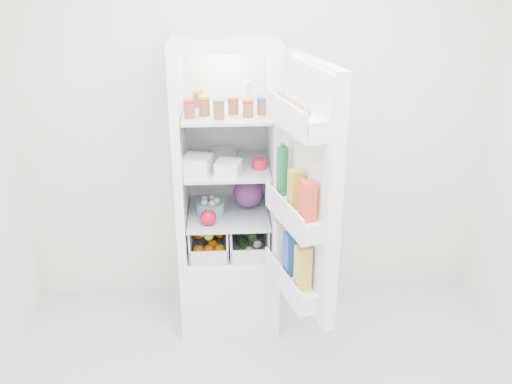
{
  "coord_description": "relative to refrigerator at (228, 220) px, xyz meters",
  "views": [
    {
      "loc": [
        -0.22,
        -1.99,
        2.25
      ],
      "look_at": [
        -0.04,
        0.95,
        0.98
      ],
      "focal_mm": 40.0,
      "sensor_mm": 36.0,
      "label": 1
    }
  ],
  "objects": [
    {
      "name": "veg_pile",
      "position": [
        0.13,
        -0.06,
        -0.1
      ],
      "size": [
        0.16,
        0.3,
        0.1
      ],
      "color": "#234A18",
      "rests_on": "refrigerator"
    },
    {
      "name": "mushroom_bowl",
      "position": [
        -0.11,
        -0.09,
        0.12
      ],
      "size": [
        0.2,
        0.2,
        0.08
      ],
      "primitive_type": "cylinder",
      "rotation": [
        0.0,
        0.0,
        -0.19
      ],
      "color": "#7C98B9",
      "rests_on": "shelf_low"
    },
    {
      "name": "tub_white",
      "position": [
        -0.17,
        -0.18,
        0.44
      ],
      "size": [
        0.18,
        0.18,
        0.1
      ],
      "primitive_type": "cube",
      "rotation": [
        0.0,
        0.0,
        -0.24
      ],
      "color": "white",
      "rests_on": "shelf_mid"
    },
    {
      "name": "shelf_low",
      "position": [
        -0.0,
        -0.06,
        0.07
      ],
      "size": [
        0.49,
        0.53,
        0.01
      ],
      "primitive_type": "cube",
      "color": "silver",
      "rests_on": "refrigerator"
    },
    {
      "name": "red_cabbage",
      "position": [
        0.12,
        0.01,
        0.18
      ],
      "size": [
        0.19,
        0.19,
        0.19
      ],
      "primitive_type": "sphere",
      "color": "#511D56",
      "rests_on": "shelf_low"
    },
    {
      "name": "condiment_jars",
      "position": [
        -0.02,
        -0.14,
        0.76
      ],
      "size": [
        0.46,
        0.32,
        0.08
      ],
      "color": "#B21919",
      "rests_on": "shelf_top"
    },
    {
      "name": "shelf_mid",
      "position": [
        -0.0,
        -0.06,
        0.38
      ],
      "size": [
        0.49,
        0.53,
        0.02
      ],
      "primitive_type": "cube",
      "color": "silver",
      "rests_on": "refrigerator"
    },
    {
      "name": "shelf_top",
      "position": [
        -0.0,
        -0.06,
        0.71
      ],
      "size": [
        0.49,
        0.53,
        0.02
      ],
      "primitive_type": "cube",
      "color": "silver",
      "rests_on": "refrigerator"
    },
    {
      "name": "crisper_right",
      "position": [
        0.12,
        -0.06,
        -0.06
      ],
      "size": [
        0.23,
        0.46,
        0.22
      ],
      "primitive_type": null,
      "color": "silver",
      "rests_on": "refrigerator"
    },
    {
      "name": "bell_pepper",
      "position": [
        -0.12,
        -0.23,
        0.13
      ],
      "size": [
        0.09,
        0.09,
        0.09
      ],
      "primitive_type": "sphere",
      "color": "red",
      "rests_on": "shelf_low"
    },
    {
      "name": "fridge_door",
      "position": [
        0.38,
        -0.63,
        0.43
      ],
      "size": [
        0.31,
        0.59,
        1.3
      ],
      "rotation": [
        0.0,
        0.0,
        1.84
      ],
      "color": "white",
      "rests_on": "refrigerator"
    },
    {
      "name": "tub_cream",
      "position": [
        0.0,
        -0.21,
        0.43
      ],
      "size": [
        0.16,
        0.16,
        0.08
      ],
      "primitive_type": "cube",
      "rotation": [
        0.0,
        0.0,
        -0.26
      ],
      "color": "white",
      "rests_on": "shelf_mid"
    },
    {
      "name": "squeeze_bottle",
      "position": [
        0.13,
        -0.0,
        0.8
      ],
      "size": [
        0.06,
        0.06,
        0.16
      ],
      "primitive_type": "cylinder",
      "rotation": [
        0.0,
        0.0,
        -0.4
      ],
      "color": "white",
      "rests_on": "shelf_top"
    },
    {
      "name": "crisper_left",
      "position": [
        -0.12,
        -0.06,
        -0.06
      ],
      "size": [
        0.23,
        0.46,
        0.22
      ],
      "primitive_type": null,
      "color": "silver",
      "rests_on": "refrigerator"
    },
    {
      "name": "citrus_pile",
      "position": [
        -0.12,
        -0.09,
        -0.08
      ],
      "size": [
        0.2,
        0.31,
        0.16
      ],
      "color": "#F15E0C",
      "rests_on": "refrigerator"
    },
    {
      "name": "room_walls",
      "position": [
        0.2,
        -1.25,
        0.93
      ],
      "size": [
        3.02,
        3.02,
        2.61
      ],
      "color": "silver",
      "rests_on": "ground"
    },
    {
      "name": "foil_tray",
      "position": [
        -0.03,
        0.12,
        0.41
      ],
      "size": [
        0.18,
        0.16,
        0.04
      ],
      "primitive_type": "cube",
      "rotation": [
        0.0,
        0.0,
        0.35
      ],
      "color": "silver",
      "rests_on": "shelf_mid"
    },
    {
      "name": "tin_red",
      "position": [
        0.19,
        -0.13,
        0.42
      ],
      "size": [
        0.11,
        0.11,
        0.06
      ],
      "primitive_type": "cylinder",
      "rotation": [
        0.0,
        0.0,
        0.43
      ],
      "color": "red",
      "rests_on": "shelf_mid"
    },
    {
      "name": "refrigerator",
      "position": [
        0.0,
        0.0,
        0.0
      ],
      "size": [
        0.6,
        0.6,
        1.8
      ],
      "color": "white",
      "rests_on": "ground"
    }
  ]
}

